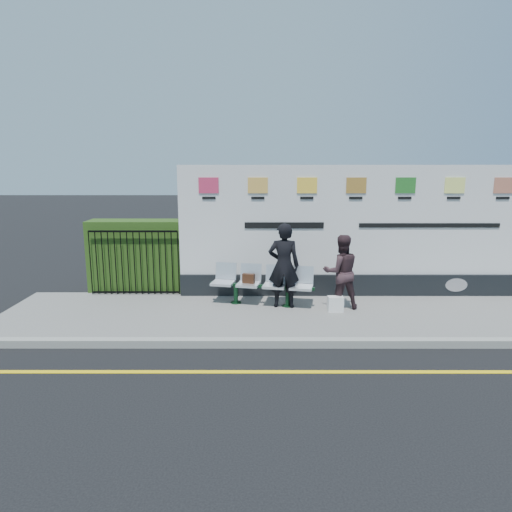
{
  "coord_description": "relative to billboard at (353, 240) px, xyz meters",
  "views": [
    {
      "loc": [
        -1.73,
        -6.51,
        3.15
      ],
      "look_at": [
        -1.74,
        2.83,
        1.25
      ],
      "focal_mm": 32.0,
      "sensor_mm": 36.0,
      "label": 1
    }
  ],
  "objects": [
    {
      "name": "woman_left",
      "position": [
        -1.65,
        -0.94,
        -0.39
      ],
      "size": [
        0.69,
        0.48,
        1.82
      ],
      "primitive_type": "imported",
      "rotation": [
        0.0,
        0.0,
        3.07
      ],
      "color": "black",
      "rests_on": "pavement"
    },
    {
      "name": "ground",
      "position": [
        -0.5,
        -3.85,
        -1.42
      ],
      "size": [
        80.0,
        80.0,
        0.0
      ],
      "primitive_type": "plane",
      "color": "black"
    },
    {
      "name": "kerb",
      "position": [
        -0.5,
        -2.85,
        -1.35
      ],
      "size": [
        14.0,
        0.18,
        0.14
      ],
      "primitive_type": "cube",
      "color": "gray",
      "rests_on": "ground"
    },
    {
      "name": "handbag_brown",
      "position": [
        -2.4,
        -0.74,
        -0.73
      ],
      "size": [
        0.28,
        0.18,
        0.21
      ],
      "primitive_type": "cube",
      "rotation": [
        0.0,
        0.0,
        -0.28
      ],
      "color": "black",
      "rests_on": "bench"
    },
    {
      "name": "yellow_line",
      "position": [
        -0.5,
        -3.85,
        -1.42
      ],
      "size": [
        14.0,
        0.1,
        0.01
      ],
      "primitive_type": "cube",
      "color": "yellow",
      "rests_on": "ground"
    },
    {
      "name": "billboard",
      "position": [
        0.0,
        0.0,
        0.0
      ],
      "size": [
        8.0,
        0.3,
        3.0
      ],
      "color": "black",
      "rests_on": "pavement"
    },
    {
      "name": "pavement",
      "position": [
        -0.5,
        -1.35,
        -1.36
      ],
      "size": [
        14.0,
        3.0,
        0.12
      ],
      "primitive_type": "cube",
      "color": "slate",
      "rests_on": "ground"
    },
    {
      "name": "bench",
      "position": [
        -2.12,
        -0.8,
        -1.06
      ],
      "size": [
        2.27,
        1.01,
        0.47
      ],
      "primitive_type": null,
      "rotation": [
        0.0,
        0.0,
        -0.2
      ],
      "color": "silver",
      "rests_on": "pavement"
    },
    {
      "name": "carrier_bag_white",
      "position": [
        -0.58,
        -1.26,
        -1.14
      ],
      "size": [
        0.32,
        0.19,
        0.32
      ],
      "primitive_type": "cube",
      "color": "white",
      "rests_on": "pavement"
    },
    {
      "name": "hedge",
      "position": [
        -5.08,
        0.45,
        -0.45
      ],
      "size": [
        2.35,
        0.7,
        1.7
      ],
      "primitive_type": "cube",
      "color": "#294915",
      "rests_on": "pavement"
    },
    {
      "name": "woman_right",
      "position": [
        -0.45,
        -1.02,
        -0.51
      ],
      "size": [
        0.83,
        0.68,
        1.58
      ],
      "primitive_type": "imported",
      "rotation": [
        0.0,
        0.0,
        3.26
      ],
      "color": "#372429",
      "rests_on": "pavement"
    },
    {
      "name": "railing",
      "position": [
        -5.08,
        -0.0,
        -0.53
      ],
      "size": [
        2.05,
        0.06,
        1.54
      ],
      "primitive_type": null,
      "color": "black",
      "rests_on": "pavement"
    }
  ]
}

